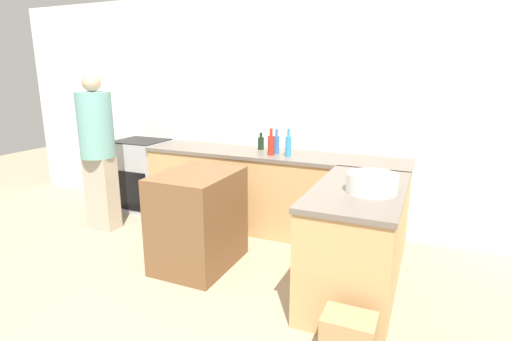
{
  "coord_description": "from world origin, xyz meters",
  "views": [
    {
      "loc": [
        1.63,
        -2.29,
        1.8
      ],
      "look_at": [
        0.26,
        0.79,
        0.96
      ],
      "focal_mm": 28.0,
      "sensor_mm": 36.0,
      "label": 1
    }
  ],
  "objects_px": {
    "island_table": "(198,219)",
    "wine_bottle_dark": "(261,143)",
    "water_bottle_blue": "(277,144)",
    "paper_bag": "(348,341)",
    "dish_soap_bottle": "(288,145)",
    "range_oven": "(143,175)",
    "person_by_range": "(98,148)",
    "hot_sauce_bottle": "(271,145)",
    "mixing_bowl": "(372,183)"
  },
  "relations": [
    {
      "from": "wine_bottle_dark",
      "to": "person_by_range",
      "type": "height_order",
      "value": "person_by_range"
    },
    {
      "from": "person_by_range",
      "to": "mixing_bowl",
      "type": "bearing_deg",
      "value": -6.21
    },
    {
      "from": "island_table",
      "to": "range_oven",
      "type": "bearing_deg",
      "value": 144.84
    },
    {
      "from": "water_bottle_blue",
      "to": "paper_bag",
      "type": "distance_m",
      "value": 2.38
    },
    {
      "from": "person_by_range",
      "to": "paper_bag",
      "type": "relative_size",
      "value": 5.15
    },
    {
      "from": "range_oven",
      "to": "hot_sauce_bottle",
      "type": "bearing_deg",
      "value": -3.82
    },
    {
      "from": "range_oven",
      "to": "hot_sauce_bottle",
      "type": "relative_size",
      "value": 3.18
    },
    {
      "from": "wine_bottle_dark",
      "to": "paper_bag",
      "type": "bearing_deg",
      "value": -54.05
    },
    {
      "from": "person_by_range",
      "to": "island_table",
      "type": "bearing_deg",
      "value": -12.09
    },
    {
      "from": "range_oven",
      "to": "wine_bottle_dark",
      "type": "xyz_separation_m",
      "value": [
        1.66,
        0.13,
        0.53
      ]
    },
    {
      "from": "water_bottle_blue",
      "to": "dish_soap_bottle",
      "type": "height_order",
      "value": "dish_soap_bottle"
    },
    {
      "from": "hot_sauce_bottle",
      "to": "water_bottle_blue",
      "type": "bearing_deg",
      "value": 77.79
    },
    {
      "from": "wine_bottle_dark",
      "to": "paper_bag",
      "type": "height_order",
      "value": "wine_bottle_dark"
    },
    {
      "from": "wine_bottle_dark",
      "to": "dish_soap_bottle",
      "type": "bearing_deg",
      "value": -29.57
    },
    {
      "from": "water_bottle_blue",
      "to": "paper_bag",
      "type": "relative_size",
      "value": 0.78
    },
    {
      "from": "range_oven",
      "to": "dish_soap_bottle",
      "type": "relative_size",
      "value": 3.09
    },
    {
      "from": "island_table",
      "to": "dish_soap_bottle",
      "type": "xyz_separation_m",
      "value": [
        0.54,
        0.97,
        0.58
      ]
    },
    {
      "from": "hot_sauce_bottle",
      "to": "island_table",
      "type": "bearing_deg",
      "value": -109.56
    },
    {
      "from": "hot_sauce_bottle",
      "to": "range_oven",
      "type": "bearing_deg",
      "value": 176.18
    },
    {
      "from": "island_table",
      "to": "paper_bag",
      "type": "height_order",
      "value": "island_table"
    },
    {
      "from": "range_oven",
      "to": "person_by_range",
      "type": "bearing_deg",
      "value": -87.29
    },
    {
      "from": "hot_sauce_bottle",
      "to": "paper_bag",
      "type": "distance_m",
      "value": 2.31
    },
    {
      "from": "island_table",
      "to": "person_by_range",
      "type": "relative_size",
      "value": 0.51
    },
    {
      "from": "dish_soap_bottle",
      "to": "paper_bag",
      "type": "relative_size",
      "value": 0.86
    },
    {
      "from": "water_bottle_blue",
      "to": "dish_soap_bottle",
      "type": "xyz_separation_m",
      "value": [
        0.17,
        -0.09,
        0.01
      ]
    },
    {
      "from": "range_oven",
      "to": "paper_bag",
      "type": "bearing_deg",
      "value": -31.17
    },
    {
      "from": "wine_bottle_dark",
      "to": "water_bottle_blue",
      "type": "bearing_deg",
      "value": -30.09
    },
    {
      "from": "range_oven",
      "to": "island_table",
      "type": "xyz_separation_m",
      "value": [
        1.54,
        -1.09,
        -0.01
      ]
    },
    {
      "from": "range_oven",
      "to": "paper_bag",
      "type": "height_order",
      "value": "range_oven"
    },
    {
      "from": "island_table",
      "to": "mixing_bowl",
      "type": "xyz_separation_m",
      "value": [
        1.55,
        -0.01,
        0.54
      ]
    },
    {
      "from": "person_by_range",
      "to": "paper_bag",
      "type": "distance_m",
      "value": 3.37
    },
    {
      "from": "dish_soap_bottle",
      "to": "paper_bag",
      "type": "bearing_deg",
      "value": -59.66
    },
    {
      "from": "island_table",
      "to": "person_by_range",
      "type": "distance_m",
      "value": 1.63
    },
    {
      "from": "range_oven",
      "to": "dish_soap_bottle",
      "type": "bearing_deg",
      "value": -3.13
    },
    {
      "from": "dish_soap_bottle",
      "to": "paper_bag",
      "type": "xyz_separation_m",
      "value": [
        1.04,
        -1.77,
        -0.86
      ]
    },
    {
      "from": "hot_sauce_bottle",
      "to": "paper_bag",
      "type": "height_order",
      "value": "hot_sauce_bottle"
    },
    {
      "from": "dish_soap_bottle",
      "to": "person_by_range",
      "type": "relative_size",
      "value": 0.17
    },
    {
      "from": "dish_soap_bottle",
      "to": "wine_bottle_dark",
      "type": "bearing_deg",
      "value": 150.43
    },
    {
      "from": "range_oven",
      "to": "island_table",
      "type": "height_order",
      "value": "range_oven"
    },
    {
      "from": "mixing_bowl",
      "to": "dish_soap_bottle",
      "type": "distance_m",
      "value": 1.41
    },
    {
      "from": "island_table",
      "to": "wine_bottle_dark",
      "type": "bearing_deg",
      "value": 84.59
    },
    {
      "from": "wine_bottle_dark",
      "to": "dish_soap_bottle",
      "type": "xyz_separation_m",
      "value": [
        0.42,
        -0.24,
        0.04
      ]
    },
    {
      "from": "mixing_bowl",
      "to": "dish_soap_bottle",
      "type": "relative_size",
      "value": 1.27
    },
    {
      "from": "mixing_bowl",
      "to": "person_by_range",
      "type": "bearing_deg",
      "value": 173.79
    },
    {
      "from": "mixing_bowl",
      "to": "wine_bottle_dark",
      "type": "xyz_separation_m",
      "value": [
        -1.43,
        1.22,
        0.01
      ]
    },
    {
      "from": "island_table",
      "to": "paper_bag",
      "type": "xyz_separation_m",
      "value": [
        1.57,
        -0.8,
        -0.28
      ]
    },
    {
      "from": "person_by_range",
      "to": "range_oven",
      "type": "bearing_deg",
      "value": 92.71
    },
    {
      "from": "dish_soap_bottle",
      "to": "water_bottle_blue",
      "type": "bearing_deg",
      "value": 151.2
    },
    {
      "from": "island_table",
      "to": "hot_sauce_bottle",
      "type": "distance_m",
      "value": 1.17
    },
    {
      "from": "range_oven",
      "to": "wine_bottle_dark",
      "type": "distance_m",
      "value": 1.75
    }
  ]
}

